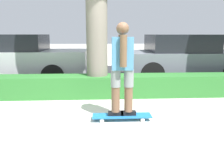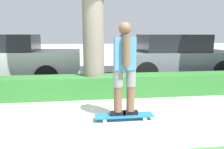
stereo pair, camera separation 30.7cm
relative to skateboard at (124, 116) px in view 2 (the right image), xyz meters
name	(u,v)px [view 2 (the right image)]	position (x,y,z in m)	size (l,w,h in m)	color
ground_plane	(111,122)	(-0.24, -0.08, -0.07)	(60.00, 60.00, 0.00)	beige
street_asphalt	(96,76)	(-0.24, 4.12, -0.07)	(16.40, 5.00, 0.01)	#2D2D30
hedge_row	(103,86)	(-0.24, 1.52, 0.18)	(16.40, 0.60, 0.50)	#2D702D
skateboard	(124,116)	(0.00, 0.00, 0.00)	(1.02, 0.24, 0.09)	#1E6BAD
skater_person	(125,67)	(0.00, 0.00, 0.85)	(0.48, 0.40, 1.57)	black
parked_car_middle	(173,55)	(2.30, 3.43, 0.69)	(3.88, 1.94, 1.46)	slate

